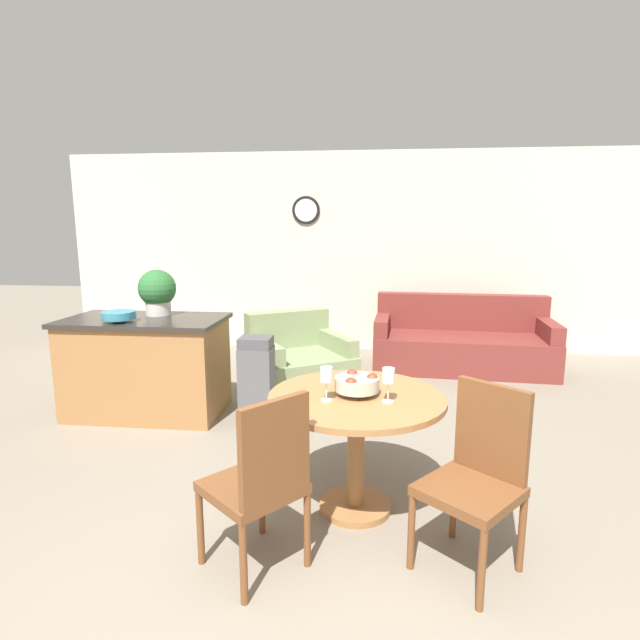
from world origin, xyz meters
name	(u,v)px	position (x,y,z in m)	size (l,w,h in m)	color
wall_back	(352,253)	(0.00, 5.24, 1.35)	(8.00, 0.09, 2.70)	beige
dining_table	(356,421)	(0.21, 1.11, 0.56)	(1.04, 1.04, 0.73)	#9E6B3D
dining_chair_near_left	(261,478)	(-0.22, 0.49, 0.51)	(0.59, 0.59, 0.93)	brown
dining_chair_near_right	(478,471)	(0.83, 0.68, 0.51)	(0.59, 0.59, 0.93)	brown
fruit_bowl	(357,383)	(0.21, 1.11, 0.80)	(0.26, 0.26, 0.13)	#B7B29E
wine_glass_left	(326,376)	(0.04, 0.99, 0.87)	(0.07, 0.07, 0.20)	silver
wine_glass_right	(388,377)	(0.39, 1.01, 0.87)	(0.07, 0.07, 0.20)	silver
kitchen_island	(147,366)	(-1.75, 2.52, 0.45)	(1.41, 0.79, 0.89)	#9E6B3D
teal_bowl	(119,315)	(-1.88, 2.33, 0.95)	(0.28, 0.28, 0.09)	teal
potted_plant	(157,291)	(-1.68, 2.69, 1.12)	(0.34, 0.34, 0.42)	beige
trash_bin	(257,381)	(-0.69, 2.37, 0.39)	(0.28, 0.25, 0.78)	#56565B
couch	(461,344)	(1.38, 4.37, 0.30)	(2.14, 1.07, 0.87)	maroon
armchair	(299,364)	(-0.47, 3.35, 0.28)	(1.27, 1.28, 0.80)	gray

